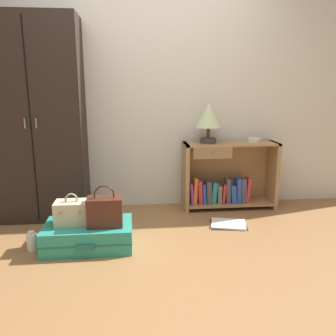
# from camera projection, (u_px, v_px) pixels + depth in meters

# --- Properties ---
(ground_plane) EXTENTS (9.00, 9.00, 0.00)m
(ground_plane) POSITION_uv_depth(u_px,v_px,m) (157.00, 269.00, 2.53)
(ground_plane) COLOR olive
(back_wall) EXTENTS (6.40, 0.10, 2.60)m
(back_wall) POSITION_uv_depth(u_px,v_px,m) (146.00, 88.00, 3.68)
(back_wall) COLOR silver
(back_wall) RESTS_ON ground_plane
(wardrobe) EXTENTS (0.89, 0.47, 1.96)m
(wardrobe) POSITION_uv_depth(u_px,v_px,m) (37.00, 121.00, 3.36)
(wardrobe) COLOR black
(wardrobe) RESTS_ON ground_plane
(bookshelf) EXTENTS (1.01, 0.32, 0.73)m
(bookshelf) POSITION_uv_depth(u_px,v_px,m) (227.00, 178.00, 3.78)
(bookshelf) COLOR #A37A51
(bookshelf) RESTS_ON ground_plane
(table_lamp) EXTENTS (0.27, 0.27, 0.42)m
(table_lamp) POSITION_uv_depth(u_px,v_px,m) (209.00, 117.00, 3.60)
(table_lamp) COLOR #3D3838
(table_lamp) RESTS_ON bookshelf
(bowl) EXTENTS (0.13, 0.13, 0.04)m
(bowl) POSITION_uv_depth(u_px,v_px,m) (254.00, 140.00, 3.70)
(bowl) COLOR silver
(bowl) RESTS_ON bookshelf
(suitcase_large) EXTENTS (0.73, 0.46, 0.20)m
(suitcase_large) POSITION_uv_depth(u_px,v_px,m) (89.00, 235.00, 2.87)
(suitcase_large) COLOR teal
(suitcase_large) RESTS_ON ground_plane
(train_case) EXTENTS (0.27, 0.20, 0.26)m
(train_case) POSITION_uv_depth(u_px,v_px,m) (72.00, 212.00, 2.84)
(train_case) COLOR beige
(train_case) RESTS_ON suitcase_large
(handbag) EXTENTS (0.28, 0.16, 0.34)m
(handbag) POSITION_uv_depth(u_px,v_px,m) (105.00, 211.00, 2.79)
(handbag) COLOR #472319
(handbag) RESTS_ON suitcase_large
(bottle) EXTENTS (0.08, 0.08, 0.16)m
(bottle) POSITION_uv_depth(u_px,v_px,m) (32.00, 242.00, 2.81)
(bottle) COLOR white
(bottle) RESTS_ON ground_plane
(open_book_on_floor) EXTENTS (0.38, 0.33, 0.02)m
(open_book_on_floor) POSITION_uv_depth(u_px,v_px,m) (228.00, 224.00, 3.34)
(open_book_on_floor) COLOR white
(open_book_on_floor) RESTS_ON ground_plane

